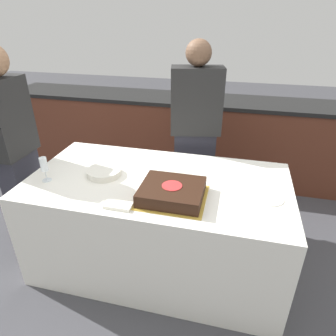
# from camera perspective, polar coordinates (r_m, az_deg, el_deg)

# --- Properties ---
(ground_plane) EXTENTS (14.00, 14.00, 0.00)m
(ground_plane) POSITION_cam_1_polar(r_m,az_deg,el_deg) (2.51, -1.66, -17.17)
(ground_plane) COLOR #424247
(back_counter) EXTENTS (4.40, 0.58, 0.92)m
(back_counter) POSITION_cam_1_polar(r_m,az_deg,el_deg) (3.54, 4.82, 5.93)
(back_counter) COLOR #5B2D1E
(back_counter) RESTS_ON ground_plane
(dining_table) EXTENTS (1.78, 0.93, 0.75)m
(dining_table) POSITION_cam_1_polar(r_m,az_deg,el_deg) (2.26, -1.79, -10.46)
(dining_table) COLOR white
(dining_table) RESTS_ON ground_plane
(cake) EXTENTS (0.42, 0.38, 0.09)m
(cake) POSITION_cam_1_polar(r_m,az_deg,el_deg) (1.84, 0.76, -4.55)
(cake) COLOR gold
(cake) RESTS_ON dining_table
(plate_stack) EXTENTS (0.24, 0.24, 0.04)m
(plate_stack) POSITION_cam_1_polar(r_m,az_deg,el_deg) (2.15, -12.07, -0.78)
(plate_stack) COLOR white
(plate_stack) RESTS_ON dining_table
(wine_glass) EXTENTS (0.06, 0.06, 0.17)m
(wine_glass) POSITION_cam_1_polar(r_m,az_deg,el_deg) (2.15, -22.56, 0.46)
(wine_glass) COLOR white
(wine_glass) RESTS_ON dining_table
(side_plate_near_cake) EXTENTS (0.17, 0.17, 0.00)m
(side_plate_near_cake) POSITION_cam_1_polar(r_m,az_deg,el_deg) (2.13, 1.13, -0.90)
(side_plate_near_cake) COLOR white
(side_plate_near_cake) RESTS_ON dining_table
(side_plate_right_edge) EXTENTS (0.17, 0.17, 0.00)m
(side_plate_right_edge) POSITION_cam_1_polar(r_m,az_deg,el_deg) (1.96, 18.76, -5.47)
(side_plate_right_edge) COLOR white
(side_plate_right_edge) RESTS_ON dining_table
(utensil_pile) EXTENTS (0.17, 0.08, 0.02)m
(utensil_pile) POSITION_cam_1_polar(r_m,az_deg,el_deg) (1.80, -9.44, -7.05)
(utensil_pile) COLOR white
(utensil_pile) RESTS_ON dining_table
(person_cutting_cake) EXTENTS (0.45, 0.28, 1.59)m
(person_cutting_cake) POSITION_cam_1_polar(r_m,az_deg,el_deg) (2.60, 5.15, 6.15)
(person_cutting_cake) COLOR #282833
(person_cutting_cake) RESTS_ON ground_plane
(person_seated_left) EXTENTS (0.22, 0.34, 1.60)m
(person_seated_left) POSITION_cam_1_polar(r_m,az_deg,el_deg) (2.52, -27.19, 2.95)
(person_seated_left) COLOR #282833
(person_seated_left) RESTS_ON ground_plane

